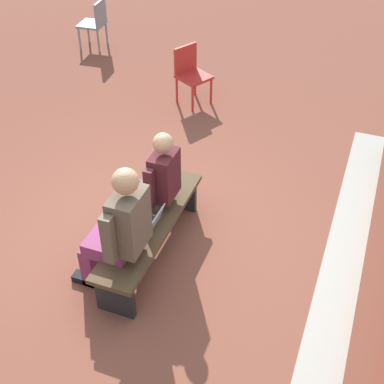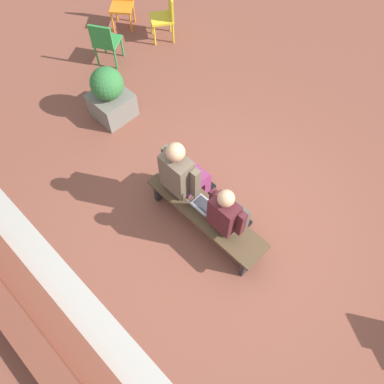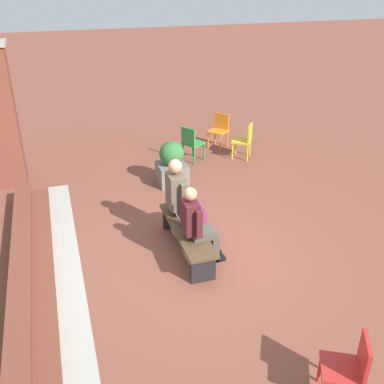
{
  "view_description": "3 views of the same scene",
  "coord_description": "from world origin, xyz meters",
  "views": [
    {
      "loc": [
        3.72,
        1.93,
        3.99
      ],
      "look_at": [
        -0.01,
        0.52,
        0.78
      ],
      "focal_mm": 50.0,
      "sensor_mm": 36.0,
      "label": 1
    },
    {
      "loc": [
        -1.29,
        1.93,
        4.72
      ],
      "look_at": [
        0.3,
        0.31,
        1.0
      ],
      "focal_mm": 35.0,
      "sensor_mm": 36.0,
      "label": 2
    },
    {
      "loc": [
        -5.62,
        1.93,
        4.14
      ],
      "look_at": [
        0.63,
        -0.07,
        0.84
      ],
      "focal_mm": 42.0,
      "sensor_mm": 36.0,
      "label": 3
    }
  ],
  "objects": [
    {
      "name": "concrete_strip",
      "position": [
        0.2,
        2.03,
        0.0
      ],
      "size": [
        6.29,
        0.4,
        0.01
      ],
      "primitive_type": "cube",
      "color": "#A8A399",
      "rests_on": "ground"
    },
    {
      "name": "plastic_chair_by_pillar",
      "position": [
        3.82,
        -1.08,
        0.48
      ],
      "size": [
        0.58,
        0.58,
        0.84
      ],
      "color": "#2D893D",
      "rests_on": "ground"
    },
    {
      "name": "planter",
      "position": [
        2.75,
        -0.31,
        0.44
      ],
      "size": [
        0.6,
        0.6,
        0.94
      ],
      "color": "#6B665B",
      "rests_on": "ground"
    },
    {
      "name": "laptop",
      "position": [
        0.27,
        0.17,
        0.5
      ],
      "size": [
        0.32,
        0.29,
        0.21
      ],
      "color": "#9EA0A5",
      "rests_on": "bench"
    },
    {
      "name": "plastic_chair_near_bench_right",
      "position": [
        4.52,
        -2.05,
        0.48
      ],
      "size": [
        0.59,
        0.59,
        0.84
      ],
      "color": "orange",
      "rests_on": "ground"
    },
    {
      "name": "person_adult",
      "position": [
        0.68,
        0.08,
        0.75
      ],
      "size": [
        0.59,
        0.75,
        1.43
      ],
      "color": "#7F2D5B",
      "rests_on": "ground"
    },
    {
      "name": "brick_steps",
      "position": [
        0.2,
        2.58,
        0.12
      ],
      "size": [
        5.49,
        0.6,
        0.3
      ],
      "color": "brown",
      "rests_on": "ground"
    },
    {
      "name": "bench",
      "position": [
        0.2,
        0.15,
        0.35
      ],
      "size": [
        1.8,
        0.44,
        0.45
      ],
      "color": "#4C3823",
      "rests_on": "ground"
    },
    {
      "name": "plastic_chair_far_right",
      "position": [
        3.61,
        -2.35,
        0.48
      ],
      "size": [
        0.58,
        0.58,
        0.84
      ],
      "color": "gold",
      "rests_on": "ground"
    },
    {
      "name": "person_student",
      "position": [
        -0.11,
        0.09,
        0.7
      ],
      "size": [
        0.52,
        0.65,
        1.3
      ],
      "color": "#4C473D",
      "rests_on": "ground"
    },
    {
      "name": "ground_plane",
      "position": [
        0.0,
        0.0,
        0.0
      ],
      "size": [
        60.0,
        60.0,
        0.0
      ],
      "primitive_type": "plane",
      "color": "brown"
    }
  ]
}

